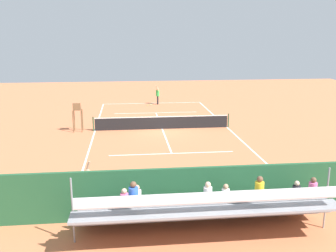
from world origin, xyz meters
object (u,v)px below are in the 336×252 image
Objects in this scene: bleacher_stand at (204,208)px; tennis_ball_near at (147,105)px; tennis_racket at (151,104)px; courtside_bench at (256,192)px; line_judge at (88,184)px; umpire_chair at (77,114)px; tennis_player at (158,94)px; tennis_net at (162,122)px; equipment_bag at (210,203)px.

tennis_ball_near is (0.61, -25.06, -0.91)m from bleacher_stand.
courtside_bench is at bearing 96.90° from tennis_racket.
courtside_bench reaches higher than tennis_racket.
bleacher_stand is 4.70× the size of line_judge.
umpire_chair is 3.66× the size of tennis_racket.
bleacher_stand is 4.70× the size of tennis_player.
tennis_ball_near is at bearing -119.99° from umpire_chair.
umpire_chair reaches higher than tennis_net.
bleacher_stand is at bearing 149.66° from line_judge.
tennis_ball_near is (-5.64, -9.77, -1.28)m from umpire_chair.
umpire_chair is (6.20, 0.06, 0.81)m from tennis_net.
tennis_net reaches higher than tennis_ball_near.
line_judge reaches higher than courtside_bench.
bleacher_stand is 2.19m from equipment_bag.
tennis_racket is at bearing -99.92° from line_judge.
tennis_racket is at bearing 2.69° from tennis_player.
equipment_bag is 23.74m from tennis_player.
line_judge is (4.76, 23.16, 0.00)m from tennis_player.
umpire_chair is at bearing -81.27° from line_judge.
tennis_player is 23.65m from line_judge.
tennis_player reaches higher than tennis_ball_near.
umpire_chair is at bearing -67.78° from bleacher_stand.
bleacher_stand is 16.52m from umpire_chair.
courtside_bench is at bearing 101.34° from tennis_net.
tennis_net is at bearing -78.66° from courtside_bench.
equipment_bag is at bearing -108.08° from bleacher_stand.
tennis_ball_near is at bearing -82.01° from courtside_bench.
tennis_racket is (0.24, -25.64, -0.93)m from bleacher_stand.
equipment_bag is at bearing 173.52° from line_judge.
tennis_racket is (-6.01, -10.35, -1.30)m from umpire_chair.
tennis_racket is (0.87, -23.69, -0.16)m from equipment_bag.
courtside_bench is 2.00× the size of equipment_bag.
tennis_net is at bearing 93.32° from tennis_ball_near.
tennis_net is 5.35× the size of tennis_player.
bleacher_stand is at bearing 90.17° from tennis_net.
tennis_ball_near is (1.09, 0.62, -0.98)m from tennis_player.
bleacher_stand reaches higher than tennis_racket.
bleacher_stand reaches higher than line_judge.
umpire_chair is 2.38× the size of equipment_bag.
bleacher_stand is 137.27× the size of tennis_ball_near.
umpire_chair reaches higher than tennis_racket.
bleacher_stand is 4.23× the size of umpire_chair.
bleacher_stand reaches higher than tennis_net.
tennis_player is at bearing -89.62° from equipment_bag.
tennis_net is at bearing 91.07° from tennis_racket.
umpire_chair is 12.04m from tennis_racket.
tennis_net reaches higher than courtside_bench.
tennis_net is 156.06× the size of tennis_ball_near.
tennis_ball_near is (0.37, 0.58, 0.02)m from tennis_racket.
line_judge is at bearing -3.57° from courtside_bench.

